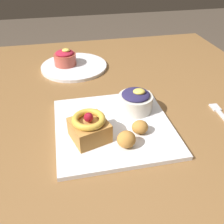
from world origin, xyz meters
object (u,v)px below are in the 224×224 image
object	(u,v)px
fritter_middle	(126,139)
back_plate	(74,66)
berry_ramekin	(135,101)
fork	(221,114)
front_plate	(114,126)
fritter_front	(140,127)
back_ramekin	(65,58)
cake_slice	(89,127)

from	to	relation	value
fritter_middle	back_plate	bearing A→B (deg)	99.71
berry_ramekin	fork	bearing A→B (deg)	-14.14
front_plate	fritter_front	distance (m)	0.08
berry_ramekin	back_ramekin	xyz separation A→B (m)	(-0.18, 0.36, -0.00)
fritter_front	fritter_middle	size ratio (longest dim) A/B	0.93
fritter_front	fork	world-z (taller)	fritter_front
fork	fritter_middle	bearing A→B (deg)	109.49
back_plate	back_ramekin	world-z (taller)	back_ramekin
front_plate	back_plate	distance (m)	0.41
cake_slice	fritter_front	bearing A→B (deg)	-2.49
cake_slice	back_ramekin	size ratio (longest dim) A/B	1.24
front_plate	fritter_middle	xyz separation A→B (m)	(0.01, -0.09, 0.03)
back_plate	cake_slice	bearing A→B (deg)	-89.61
back_plate	back_ramekin	xyz separation A→B (m)	(-0.03, 0.01, 0.04)
cake_slice	back_plate	world-z (taller)	cake_slice
front_plate	fork	distance (m)	0.32
fritter_front	fritter_middle	xyz separation A→B (m)	(-0.05, -0.04, 0.00)
berry_ramekin	back_ramekin	world-z (taller)	berry_ramekin
cake_slice	fritter_middle	world-z (taller)	cake_slice
cake_slice	fritter_front	distance (m)	0.13
berry_ramekin	fork	world-z (taller)	berry_ramekin
back_plate	back_ramekin	bearing A→B (deg)	160.55
front_plate	fritter_middle	distance (m)	0.09
fritter_front	cake_slice	bearing A→B (deg)	177.51
front_plate	fritter_front	size ratio (longest dim) A/B	7.30
cake_slice	back_plate	distance (m)	0.45
fork	back_ramekin	bearing A→B (deg)	49.32
fritter_middle	berry_ramekin	bearing A→B (deg)	66.14
fritter_middle	fork	xyz separation A→B (m)	(0.31, 0.09, -0.03)
fritter_middle	back_plate	xyz separation A→B (m)	(-0.08, 0.50, -0.03)
cake_slice	back_ramekin	distance (m)	0.46
berry_ramekin	back_ramekin	size ratio (longest dim) A/B	1.15
back_plate	fritter_middle	bearing A→B (deg)	-80.29
cake_slice	fritter_front	world-z (taller)	cake_slice
fritter_front	fritter_middle	distance (m)	0.06
back_ramekin	back_plate	bearing A→B (deg)	-19.45
cake_slice	fritter_front	xyz separation A→B (m)	(0.13, -0.01, -0.02)
back_plate	fork	distance (m)	0.57
front_plate	cake_slice	size ratio (longest dim) A/B	2.92
front_plate	cake_slice	world-z (taller)	cake_slice
back_plate	fork	bearing A→B (deg)	-46.17
front_plate	fritter_front	bearing A→B (deg)	-38.05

